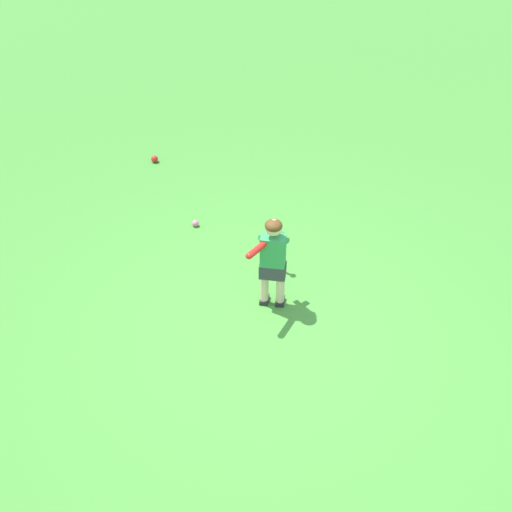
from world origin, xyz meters
The scene contains 5 objects.
ground_plane centered at (0.00, 0.00, 0.00)m, with size 40.00×40.00×0.00m, color #479338.
child_batter centered at (0.31, 0.36, 0.65)m, with size 0.59×0.35×1.08m.
play_ball_near_batter centered at (0.37, 2.07, 0.04)m, with size 0.08×0.08×0.08m, color pink.
play_ball_far_right centered at (0.70, 3.85, 0.05)m, with size 0.10×0.10×0.10m, color red.
batting_tee centered at (0.68, 0.84, 0.10)m, with size 0.28×0.28×0.62m.
Camera 1 is at (-2.48, -3.37, 4.30)m, focal length 41.39 mm.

